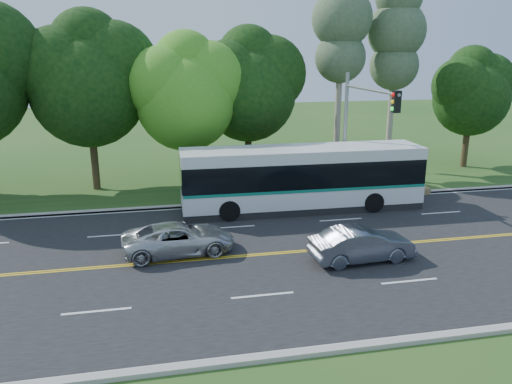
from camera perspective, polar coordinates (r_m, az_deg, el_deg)
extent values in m
plane|color=#27501A|center=(20.74, 0.06, -7.23)|extent=(120.00, 120.00, 0.00)
cube|color=black|center=(20.74, 0.06, -7.21)|extent=(60.00, 14.00, 0.02)
cube|color=#A9A299|center=(27.34, -2.94, -1.29)|extent=(60.00, 0.30, 0.15)
cube|color=#A9A299|center=(14.59, 5.96, -17.81)|extent=(60.00, 0.30, 0.15)
cube|color=#27501A|center=(29.10, -3.48, -0.28)|extent=(60.00, 4.00, 0.10)
cube|color=gold|center=(20.66, 0.10, -7.26)|extent=(57.00, 0.10, 0.00)
cube|color=gold|center=(20.81, 0.01, -7.09)|extent=(57.00, 0.10, 0.00)
cube|color=silver|center=(17.37, -17.75, -12.84)|extent=(2.20, 0.12, 0.00)
cube|color=silver|center=(17.54, 0.75, -11.71)|extent=(2.20, 0.12, 0.00)
cube|color=silver|center=(19.35, 17.12, -9.70)|extent=(2.20, 0.12, 0.00)
cube|color=silver|center=(23.73, -16.09, -4.78)|extent=(2.20, 0.12, 0.00)
cube|color=silver|center=(23.86, -2.80, -4.03)|extent=(2.20, 0.12, 0.00)
cube|color=silver|center=(25.22, 9.66, -3.13)|extent=(2.20, 0.12, 0.00)
cube|color=silver|center=(27.63, 20.39, -2.23)|extent=(2.20, 0.12, 0.00)
cube|color=silver|center=(27.07, -2.84, -1.58)|extent=(57.00, 0.12, 0.00)
cube|color=silver|center=(14.86, 5.59, -17.36)|extent=(57.00, 0.12, 0.00)
cylinder|color=#2E2014|center=(31.56, -17.96, 3.52)|extent=(0.44, 0.44, 3.60)
sphere|color=black|center=(30.99, -18.62, 10.96)|extent=(6.60, 6.60, 6.60)
sphere|color=black|center=(31.08, -15.99, 13.62)|extent=(5.28, 5.28, 5.28)
sphere|color=black|center=(30.92, -21.34, 12.85)|extent=(4.95, 4.95, 4.95)
sphere|color=black|center=(31.29, -18.76, 15.54)|extent=(4.29, 4.29, 4.29)
cylinder|color=#2E2014|center=(30.45, -7.80, 3.38)|extent=(0.44, 0.44, 3.24)
sphere|color=#46981F|center=(29.88, -8.06, 10.23)|extent=(5.80, 5.80, 5.80)
sphere|color=#46981F|center=(30.20, -5.66, 12.57)|extent=(4.64, 4.64, 4.64)
sphere|color=#46981F|center=(29.55, -10.41, 12.04)|extent=(4.35, 4.35, 4.35)
sphere|color=#46981F|center=(30.16, -8.08, 14.42)|extent=(3.77, 3.77, 3.77)
cylinder|color=#2E2014|center=(32.37, -0.89, 4.43)|extent=(0.44, 0.44, 3.42)
sphere|color=black|center=(31.83, -0.92, 11.17)|extent=(6.00, 6.00, 6.00)
sphere|color=black|center=(32.32, 1.39, 13.37)|extent=(4.80, 4.80, 4.80)
sphere|color=black|center=(31.37, -3.07, 13.00)|extent=(4.50, 4.50, 4.50)
sphere|color=black|center=(32.14, -0.89, 15.23)|extent=(3.90, 3.90, 3.90)
cylinder|color=#A49884|center=(33.51, 9.38, 10.14)|extent=(0.40, 0.40, 9.80)
sphere|color=#415837|center=(33.35, 9.61, 14.93)|extent=(3.23, 3.23, 3.23)
sphere|color=#415837|center=(33.40, 9.80, 19.01)|extent=(3.80, 3.80, 3.80)
cylinder|color=#A49884|center=(35.60, 15.19, 9.56)|extent=(0.40, 0.40, 9.10)
sphere|color=#415837|center=(35.43, 15.50, 13.74)|extent=(3.23, 3.23, 3.23)
sphere|color=#415837|center=(35.43, 15.78, 17.30)|extent=(3.80, 3.80, 3.80)
cylinder|color=#2E2014|center=(39.03, 22.81, 4.90)|extent=(0.44, 0.44, 3.06)
sphere|color=black|center=(38.61, 23.35, 9.78)|extent=(5.20, 5.20, 5.20)
sphere|color=black|center=(39.45, 24.70, 11.26)|extent=(4.16, 4.16, 4.16)
sphere|color=black|center=(37.79, 22.35, 11.17)|extent=(3.90, 3.90, 3.90)
sphere|color=black|center=(38.88, 23.46, 12.70)|extent=(3.38, 3.38, 3.38)
sphere|color=maroon|center=(28.71, 2.66, 0.95)|extent=(1.50, 1.50, 1.50)
sphere|color=maroon|center=(28.96, 4.58, 1.05)|extent=(1.50, 1.50, 1.50)
sphere|color=maroon|center=(29.25, 6.46, 1.15)|extent=(1.50, 1.50, 1.50)
sphere|color=maroon|center=(29.56, 8.31, 1.24)|extent=(1.50, 1.50, 1.50)
sphere|color=maroon|center=(29.91, 10.12, 1.33)|extent=(1.50, 1.50, 1.50)
sphere|color=maroon|center=(30.29, 11.88, 1.42)|extent=(1.50, 1.50, 1.50)
sphere|color=maroon|center=(30.69, 13.60, 1.50)|extent=(1.50, 1.50, 1.50)
sphere|color=maroon|center=(31.12, 15.27, 1.58)|extent=(1.50, 1.50, 1.50)
sphere|color=maroon|center=(31.58, 16.89, 1.66)|extent=(1.50, 1.50, 1.50)
cube|color=olive|center=(30.57, 15.85, 0.22)|extent=(3.50, 1.40, 0.40)
cylinder|color=gray|center=(28.34, 10.10, 6.22)|extent=(0.20, 0.20, 7.00)
cylinder|color=gray|center=(25.26, 12.92, 11.32)|extent=(0.14, 6.00, 0.14)
cube|color=black|center=(22.77, 15.76, 9.90)|extent=(0.32, 0.28, 0.95)
sphere|color=red|center=(22.67, 15.43, 10.66)|extent=(0.18, 0.18, 0.18)
sphere|color=yellow|center=(22.69, 15.37, 9.91)|extent=(0.18, 0.18, 0.18)
sphere|color=#19D833|center=(22.72, 15.32, 9.16)|extent=(0.18, 0.18, 0.18)
cube|color=silver|center=(26.43, 5.25, -0.07)|extent=(12.62, 2.85, 1.04)
cube|color=black|center=(26.13, 5.31, 2.40)|extent=(12.55, 2.89, 1.30)
cube|color=silver|center=(25.93, 5.36, 4.42)|extent=(12.62, 2.85, 0.58)
cube|color=#0C725D|center=(26.31, 5.27, 0.89)|extent=(12.55, 2.90, 0.15)
cube|color=black|center=(25.15, -8.55, 1.98)|extent=(0.09, 2.46, 1.79)
cube|color=#19E54C|center=(24.93, -8.62, 4.23)|extent=(0.07, 1.60, 0.23)
cube|color=black|center=(26.63, 5.21, -1.52)|extent=(12.61, 2.74, 0.37)
cylinder|color=black|center=(24.57, -3.05, -2.15)|extent=(1.05, 0.31, 1.05)
cylinder|color=black|center=(26.94, -3.77, -0.53)|extent=(1.05, 0.31, 1.05)
cylinder|color=black|center=(26.58, 13.29, -1.16)|extent=(1.05, 0.31, 1.05)
cylinder|color=black|center=(28.79, 11.31, 0.27)|extent=(1.05, 0.31, 1.05)
imported|color=slate|center=(20.39, 12.02, -5.88)|extent=(4.26, 1.75, 1.37)
imported|color=#B7B9BC|center=(20.92, -8.83, -5.28)|extent=(4.78, 2.56, 1.28)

